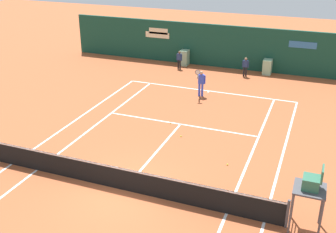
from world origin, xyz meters
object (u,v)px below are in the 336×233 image
Objects in this scene: tennis_ball_by_sideline at (227,165)px; tennis_ball_mid_court at (181,136)px; umpire_chair at (310,188)px; ball_kid_centre_post at (245,66)px; player_on_baseline at (201,81)px; tennis_ball_near_service_line at (170,123)px; ball_kid_left_post at (179,59)px.

tennis_ball_mid_court is (-2.72, 1.80, 0.00)m from tennis_ball_by_sideline.
umpire_chair is 16.06m from ball_kid_centre_post.
tennis_ball_near_service_line is (-0.26, -4.38, -0.91)m from player_on_baseline.
ball_kid_centre_post is at bearing 84.68° from tennis_ball_mid_court.
umpire_chair reaches higher than ball_kid_centre_post.
umpire_chair is 34.79× the size of tennis_ball_by_sideline.
tennis_ball_by_sideline is 1.00× the size of tennis_ball_near_service_line.
tennis_ball_mid_court is (-0.96, -10.34, -0.73)m from ball_kid_centre_post.
umpire_chair reaches higher than tennis_ball_by_sideline.
umpire_chair is 1.30× the size of player_on_baseline.
umpire_chair is 12.51m from player_on_baseline.
player_on_baseline is 8.23m from tennis_ball_by_sideline.
umpire_chair reaches higher than tennis_ball_mid_court.
tennis_ball_by_sideline and tennis_ball_mid_court have the same top height.
umpire_chair is at bearing 105.44° from player_on_baseline.
ball_kid_centre_post is 19.61× the size of tennis_ball_near_service_line.
player_on_baseline reaches higher than tennis_ball_near_service_line.
tennis_ball_near_service_line is (-3.74, 3.03, 0.00)m from tennis_ball_by_sideline.
tennis_ball_by_sideline is at bearing 97.55° from player_on_baseline.
player_on_baseline is 4.48m from tennis_ball_near_service_line.
ball_kid_centre_post is 19.61× the size of tennis_ball_by_sideline.
ball_kid_left_post is at bearing 33.01° from umpire_chair.
umpire_chair is 1.77× the size of ball_kid_centre_post.
tennis_ball_mid_court is 1.00× the size of tennis_ball_near_service_line.
tennis_ball_mid_court is at bearing -50.35° from tennis_ball_near_service_line.
player_on_baseline is at bearing 64.90° from ball_kid_centre_post.
tennis_ball_by_sideline is 3.26m from tennis_ball_mid_court.
ball_kid_left_post is at bearing -74.53° from player_on_baseline.
player_on_baseline is at bearing 126.73° from ball_kid_left_post.
umpire_chair is at bearing -42.64° from tennis_ball_by_sideline.
ball_kid_centre_post is 9.35m from tennis_ball_near_service_line.
ball_kid_left_post is at bearing -5.19° from ball_kid_centre_post.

